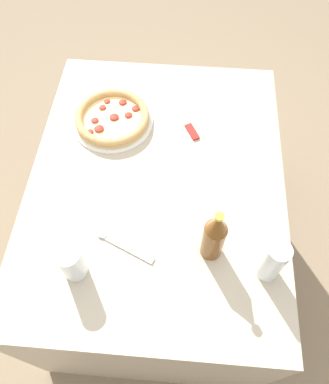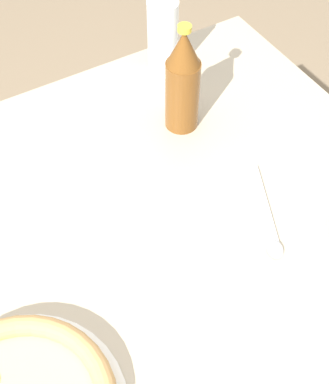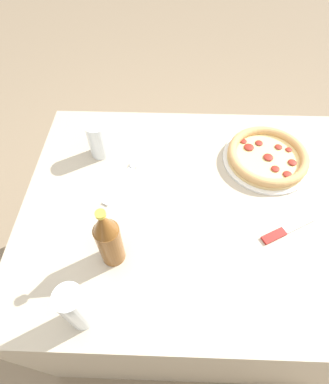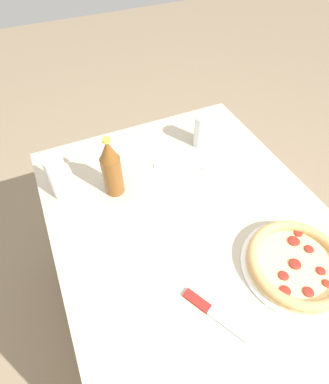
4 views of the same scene
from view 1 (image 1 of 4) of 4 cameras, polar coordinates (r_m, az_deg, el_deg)
ground_plane at (r=1.88m, az=-0.80°, el=-9.92°), size 8.00×8.00×0.00m
table at (r=1.55m, az=-0.95°, el=-5.08°), size 1.10×0.84×0.72m
pizza_salami at (r=1.38m, az=-7.95°, el=11.08°), size 0.29×0.29×0.04m
glass_mango_juice at (r=1.06m, az=16.09°, el=-10.28°), size 0.06×0.06×0.16m
glass_lemonade at (r=1.07m, az=-13.87°, el=-10.60°), size 0.07×0.07×0.13m
beer_bottle at (r=1.03m, az=7.60°, el=-6.62°), size 0.06×0.06×0.22m
knife at (r=1.38m, az=3.40°, el=10.48°), size 0.17×0.11×0.01m
spoon at (r=1.12m, az=-6.89°, el=-7.81°), size 0.10×0.19×0.01m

